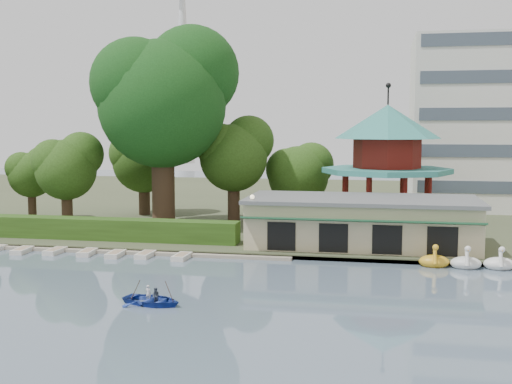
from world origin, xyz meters
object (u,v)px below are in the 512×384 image
(boathouse, at_px, (362,221))
(pavilion, at_px, (387,153))
(big_tree, at_px, (164,94))
(dock, at_px, (85,250))
(rowboat_with_passengers, at_px, (152,296))

(boathouse, relative_size, pavilion, 1.38)
(boathouse, xyz_separation_m, big_tree, (-18.83, 6.22, 10.78))
(pavilion, bearing_deg, boathouse, -101.28)
(dock, xyz_separation_m, big_tree, (3.17, 11.00, 13.02))
(big_tree, distance_m, rowboat_with_passengers, 28.93)
(dock, relative_size, boathouse, 1.83)
(dock, relative_size, rowboat_with_passengers, 6.12)
(boathouse, relative_size, rowboat_with_passengers, 3.35)
(big_tree, bearing_deg, boathouse, -18.28)
(pavilion, relative_size, rowboat_with_passengers, 2.43)
(boathouse, height_order, rowboat_with_passengers, boathouse)
(big_tree, bearing_deg, pavilion, 10.35)
(boathouse, bearing_deg, big_tree, 161.72)
(dock, bearing_deg, big_tree, 73.94)
(dock, relative_size, pavilion, 2.52)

